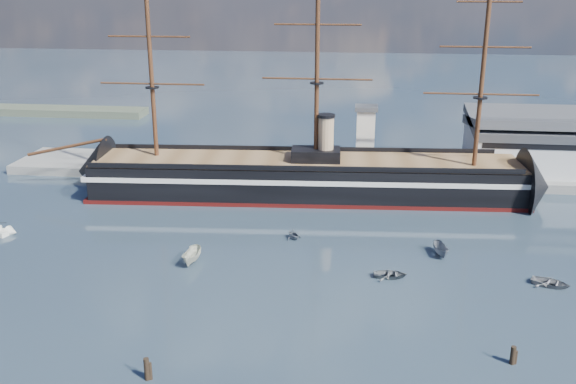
# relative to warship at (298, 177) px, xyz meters

# --- Properties ---
(ground) EXTENTS (600.00, 600.00, 0.00)m
(ground) POSITION_rel_warship_xyz_m (10.82, -20.00, -4.04)
(ground) COLOR #273441
(ground) RESTS_ON ground
(quay) EXTENTS (180.00, 18.00, 2.00)m
(quay) POSITION_rel_warship_xyz_m (20.82, 16.00, -4.04)
(quay) COLOR slate
(quay) RESTS_ON ground
(quay_tower) EXTENTS (5.00, 5.00, 15.00)m
(quay_tower) POSITION_rel_warship_xyz_m (13.82, 13.00, 5.72)
(quay_tower) COLOR silver
(quay_tower) RESTS_ON ground
(warship) EXTENTS (113.36, 21.78, 53.94)m
(warship) POSITION_rel_warship_xyz_m (0.00, 0.00, 0.00)
(warship) COLOR black
(warship) RESTS_ON ground
(motorboat_a) EXTENTS (7.15, 3.04, 2.79)m
(motorboat_a) POSITION_rel_warship_xyz_m (-13.31, -36.02, -4.04)
(motorboat_a) COLOR beige
(motorboat_a) RESTS_ON ground
(motorboat_b) EXTENTS (1.47, 3.26, 1.49)m
(motorboat_b) POSITION_rel_warship_xyz_m (18.18, -37.56, -4.04)
(motorboat_b) COLOR slate
(motorboat_b) RESTS_ON ground
(motorboat_c) EXTENTS (6.41, 3.28, 2.45)m
(motorboat_c) POSITION_rel_warship_xyz_m (26.74, -28.29, -4.04)
(motorboat_c) COLOR slate
(motorboat_c) RESTS_ON ground
(motorboat_d) EXTENTS (5.46, 5.04, 1.91)m
(motorboat_d) POSITION_rel_warship_xyz_m (1.78, -23.99, -4.04)
(motorboat_d) COLOR slate
(motorboat_d) RESTS_ON ground
(motorboat_e) EXTENTS (2.64, 3.69, 1.60)m
(motorboat_e) POSITION_rel_warship_xyz_m (41.79, -37.67, -4.04)
(motorboat_e) COLOR slate
(motorboat_e) RESTS_ON ground
(piling_near_left) EXTENTS (0.64, 0.64, 3.47)m
(piling_near_left) POSITION_rel_warship_xyz_m (-10.22, -67.49, -4.04)
(piling_near_left) COLOR black
(piling_near_left) RESTS_ON ground
(piling_near_right) EXTENTS (0.64, 0.64, 3.03)m
(piling_near_right) POSITION_rel_warship_xyz_m (31.81, -59.34, -4.04)
(piling_near_right) COLOR black
(piling_near_right) RESTS_ON ground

